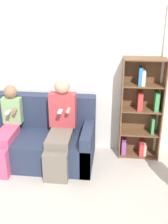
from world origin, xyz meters
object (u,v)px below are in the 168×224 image
Objects in this scene: couch at (30,139)px; adult_seated at (60,125)px; child_seated at (7,128)px; bookshelf at (141,110)px.

adult_seated reaches higher than couch.
couch is at bearing 32.58° from child_seated.
adult_seated reaches higher than child_seated.
bookshelf reaches higher than adult_seated.
adult_seated is at bearing -14.95° from couch.
child_seated is at bearing -166.29° from bookshelf.
child_seated is (-0.75, -0.03, -0.07)m from adult_seated.
child_seated is 1.92m from bookshelf.
couch is 0.39m from child_seated.
couch is 0.60m from adult_seated.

